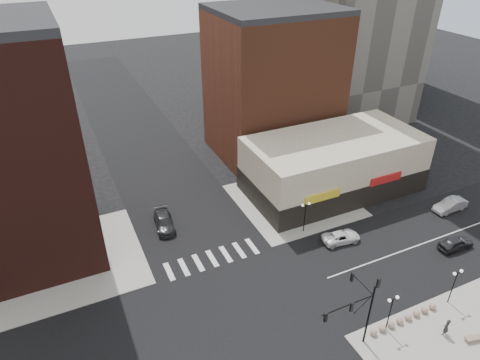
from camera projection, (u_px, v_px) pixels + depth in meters
ground at (244, 309)px, 42.50m from camera, size 240.00×240.00×0.00m
road_ew at (244, 308)px, 42.50m from camera, size 200.00×14.00×0.02m
road_ns at (244, 308)px, 42.50m from camera, size 14.00×200.00×0.02m
sidewalk_nw at (74, 260)px, 48.48m from camera, size 15.00×15.00×0.12m
sidewalk_ne at (293, 200)px, 58.97m from camera, size 15.00×15.00×0.12m
sidewalk_se at (477, 360)px, 37.39m from camera, size 18.00×14.00×0.12m
building_ne_midrise at (273, 87)px, 66.59m from camera, size 18.00×15.00×22.00m
building_ne_row at (333, 168)px, 60.03m from camera, size 24.20×12.20×8.00m
traffic_signal at (360, 304)px, 36.48m from camera, size 5.59×3.09×7.77m
street_lamp_se_a at (392, 305)px, 38.57m from camera, size 1.22×0.32×4.16m
street_lamp_se_b at (456, 279)px, 41.46m from camera, size 1.22×0.32×4.16m
street_lamp_ne at (305, 210)px, 51.35m from camera, size 1.22×0.32×4.16m
bollard_row at (404, 319)px, 40.83m from camera, size 8.01×0.66×0.66m
white_suv at (341, 237)px, 51.16m from camera, size 4.88×2.66×1.30m
dark_sedan_east at (456, 243)px, 50.02m from camera, size 4.45×1.91×1.50m
silver_sedan at (450, 205)px, 56.65m from camera, size 4.94×1.82×1.61m
dark_sedan_north at (164, 222)px, 53.50m from camera, size 2.83×5.65×1.58m
pedestrian at (446, 327)px, 39.23m from camera, size 0.77×0.59×1.89m
stone_bench at (474, 338)px, 39.03m from camera, size 1.95×0.97×0.44m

